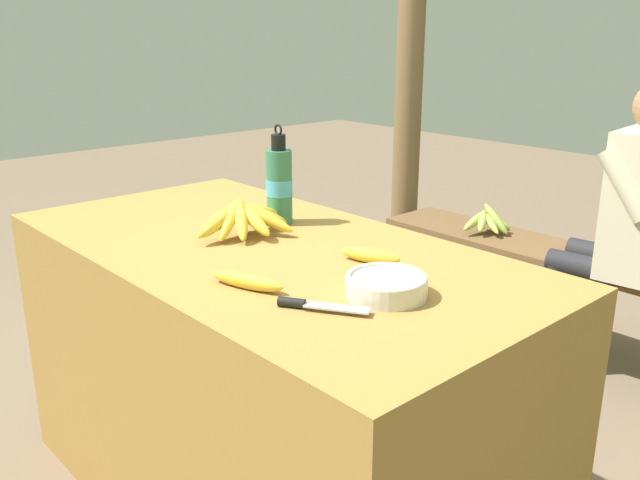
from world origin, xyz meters
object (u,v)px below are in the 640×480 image
object	(u,v)px
knife	(309,305)
support_post_near	(411,35)
banana_bunch_ripe	(246,217)
wooden_bench	(594,277)
seated_vendor	(630,215)
banana_bunch_green	(488,219)
loose_banana_side	(370,256)
water_bottle	(279,185)
loose_banana_front	(247,281)
serving_bowl	(386,285)

from	to	relation	value
knife	support_post_near	xyz separation A→B (m)	(-1.30, 1.80, 0.48)
banana_bunch_ripe	wooden_bench	size ratio (longest dim) A/B	0.16
seated_vendor	banana_bunch_green	distance (m)	0.63
seated_vendor	support_post_near	world-z (taller)	support_post_near
wooden_bench	loose_banana_side	bearing A→B (deg)	-87.06
water_bottle	loose_banana_front	bearing A→B (deg)	-46.85
banana_bunch_green	knife	bearing A→B (deg)	-67.44
water_bottle	knife	xyz separation A→B (m)	(0.52, -0.34, -0.10)
loose_banana_front	loose_banana_side	world-z (taller)	same
banana_bunch_ripe	loose_banana_front	world-z (taller)	banana_bunch_ripe
banana_bunch_ripe	wooden_bench	distance (m)	1.52
water_bottle	banana_bunch_green	world-z (taller)	water_bottle
knife	loose_banana_front	bearing A→B (deg)	156.37
serving_bowl	water_bottle	world-z (taller)	water_bottle
seated_vendor	loose_banana_front	bearing A→B (deg)	80.16
loose_banana_front	banana_bunch_green	distance (m)	1.74
banana_bunch_green	seated_vendor	bearing A→B (deg)	-3.27
serving_bowl	water_bottle	bearing A→B (deg)	162.52
loose_banana_side	banana_bunch_ripe	bearing A→B (deg)	-166.31
serving_bowl	loose_banana_front	world-z (taller)	serving_bowl
serving_bowl	loose_banana_front	size ratio (longest dim) A/B	0.93
banana_bunch_ripe	serving_bowl	world-z (taller)	banana_bunch_ripe
banana_bunch_ripe	support_post_near	distance (m)	1.85
loose_banana_side	support_post_near	world-z (taller)	support_post_near
serving_bowl	water_bottle	size ratio (longest dim) A/B	0.61
knife	wooden_bench	world-z (taller)	knife
water_bottle	loose_banana_front	xyz separation A→B (m)	(0.35, -0.37, -0.09)
loose_banana_front	support_post_near	distance (m)	2.19
knife	loose_banana_side	bearing A→B (deg)	79.49
serving_bowl	loose_banana_side	bearing A→B (deg)	142.81
knife	banana_bunch_green	xyz separation A→B (m)	(-0.67, 1.62, -0.27)
banana_bunch_ripe	water_bottle	distance (m)	0.16
serving_bowl	water_bottle	distance (m)	0.61
serving_bowl	knife	world-z (taller)	serving_bowl
banana_bunch_ripe	seated_vendor	world-z (taller)	seated_vendor
knife	water_bottle	bearing A→B (deg)	114.79
loose_banana_side	support_post_near	xyz separation A→B (m)	(-1.19, 1.51, 0.48)
loose_banana_side	knife	bearing A→B (deg)	-68.85
loose_banana_front	seated_vendor	world-z (taller)	seated_vendor
wooden_bench	support_post_near	world-z (taller)	support_post_near
knife	wooden_bench	xyz separation A→B (m)	(-0.18, 1.62, -0.40)
wooden_bench	support_post_near	xyz separation A→B (m)	(-1.12, 0.17, 0.88)
loose_banana_side	seated_vendor	size ratio (longest dim) A/B	0.13
wooden_bench	seated_vendor	distance (m)	0.30
loose_banana_front	wooden_bench	bearing A→B (deg)	90.24
water_bottle	loose_banana_side	bearing A→B (deg)	-7.62
serving_bowl	banana_bunch_green	world-z (taller)	serving_bowl
knife	seated_vendor	size ratio (longest dim) A/B	0.15
serving_bowl	support_post_near	world-z (taller)	support_post_near
loose_banana_side	knife	world-z (taller)	loose_banana_side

